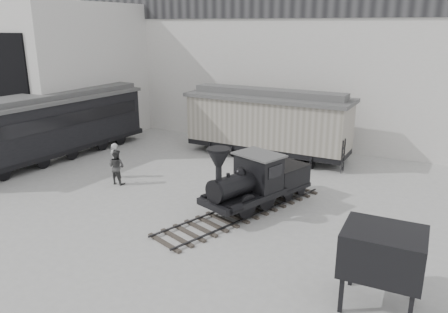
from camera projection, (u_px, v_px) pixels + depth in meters
The scene contains 9 objects.
ground at pixel (169, 229), 17.05m from camera, with size 90.00×90.00×0.00m, color #9E9E9B.
north_wall at pixel (297, 58), 28.19m from camera, with size 34.00×2.51×11.00m.
west_pavilion at pixel (74, 71), 30.55m from camera, with size 7.00×12.11×9.00m.
locomotive at pixel (254, 184), 18.59m from camera, with size 4.63×8.66×3.02m.
boxcar at pixel (268, 121), 25.88m from camera, with size 9.96×3.33×4.05m.
passenger_coach at pixel (50, 126), 25.30m from camera, with size 3.99×13.66×3.61m.
visitor_a at pixel (116, 160), 22.51m from camera, with size 0.67×0.44×1.84m, color silver.
visitor_b at pixel (117, 167), 21.60m from camera, with size 0.86×0.67×1.77m, color #3E3E3E.
coal_hopper at pixel (382, 257), 11.95m from camera, with size 2.18×1.80×2.35m.
Camera 1 is at (8.97, -12.81, 7.66)m, focal length 35.00 mm.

